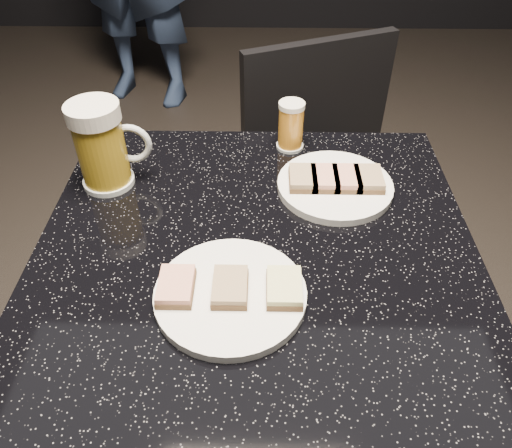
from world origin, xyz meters
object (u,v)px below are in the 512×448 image
Objects in this scene: beer_tumbler at (291,126)px; chair at (330,196)px; table at (256,339)px; beer_mug at (102,146)px; plate_small at (335,186)px; plate_large at (230,295)px.

chair is (0.12, 0.16, -0.30)m from beer_tumbler.
chair is (0.18, 0.45, -0.01)m from table.
chair is at bearing 31.97° from beer_mug.
beer_mug is at bearing 178.23° from plate_small.
beer_mug reaches higher than beer_tumbler.
plate_large is at bearing -103.88° from beer_tumbler.
plate_small is at bearing -60.97° from beer_tumbler.
beer_mug is at bearing -159.43° from beer_tumbler.
table is 0.42m from beer_tumbler.
beer_tumbler is at bearing -127.44° from chair.
plate_large reaches higher than table.
beer_mug reaches higher than table.
plate_large is at bearing -124.01° from plate_small.
table is at bearing -112.26° from chair.
chair reaches higher than plate_large.
beer_tumbler reaches higher than plate_small.
beer_tumbler is (0.10, 0.40, 0.04)m from plate_large.
plate_small is (0.17, 0.26, 0.00)m from plate_large.
plate_small reaches higher than table.
plate_large is 1.05× the size of plate_small.
beer_mug is at bearing -148.03° from chair.
beer_tumbler reaches higher than plate_large.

